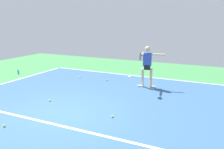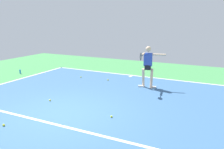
# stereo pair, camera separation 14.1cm
# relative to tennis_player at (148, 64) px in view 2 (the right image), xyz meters

# --- Properties ---
(ground_plane) EXTENTS (20.05, 20.05, 0.00)m
(ground_plane) POSITION_rel_tennis_player_xyz_m (1.40, 3.87, -1.02)
(ground_plane) COLOR #428E4C
(court_surface) EXTENTS (9.33, 11.46, 0.00)m
(court_surface) POSITION_rel_tennis_player_xyz_m (1.40, 3.87, -1.02)
(court_surface) COLOR #38608E
(court_surface) RESTS_ON ground_plane
(court_line_baseline_near) EXTENTS (9.33, 0.10, 0.01)m
(court_line_baseline_near) POSITION_rel_tennis_player_xyz_m (1.40, -1.81, -1.01)
(court_line_baseline_near) COLOR white
(court_line_baseline_near) RESTS_ON ground_plane
(court_line_service) EXTENTS (7.00, 0.10, 0.01)m
(court_line_service) POSITION_rel_tennis_player_xyz_m (1.40, 4.59, -1.01)
(court_line_service) COLOR white
(court_line_service) RESTS_ON ground_plane
(court_line_centre_mark) EXTENTS (0.10, 0.30, 0.01)m
(court_line_centre_mark) POSITION_rel_tennis_player_xyz_m (1.40, -1.61, -1.01)
(court_line_centre_mark) COLOR white
(court_line_centre_mark) RESTS_ON ground_plane
(tennis_player) EXTENTS (1.09, 1.24, 1.77)m
(tennis_player) POSITION_rel_tennis_player_xyz_m (0.00, 0.00, 0.00)
(tennis_player) COLOR beige
(tennis_player) RESTS_ON ground_plane
(tennis_ball_centre_court) EXTENTS (0.07, 0.07, 0.07)m
(tennis_ball_centre_court) POSITION_rel_tennis_player_xyz_m (3.51, -0.21, -0.98)
(tennis_ball_centre_court) COLOR #CCE033
(tennis_ball_centre_court) RESTS_ON ground_plane
(tennis_ball_near_service_line) EXTENTS (0.07, 0.07, 0.07)m
(tennis_ball_near_service_line) POSITION_rel_tennis_player_xyz_m (2.30, 5.30, -0.98)
(tennis_ball_near_service_line) COLOR yellow
(tennis_ball_near_service_line) RESTS_ON ground_plane
(tennis_ball_near_player) EXTENTS (0.07, 0.07, 0.07)m
(tennis_ball_near_player) POSITION_rel_tennis_player_xyz_m (2.55, 3.17, -0.98)
(tennis_ball_near_player) COLOR yellow
(tennis_ball_near_player) RESTS_ON ground_plane
(tennis_ball_far_corner) EXTENTS (0.07, 0.07, 0.07)m
(tennis_ball_far_corner) POSITION_rel_tennis_player_xyz_m (2.05, -0.31, -0.98)
(tennis_ball_far_corner) COLOR yellow
(tennis_ball_far_corner) RESTS_ON ground_plane
(tennis_ball_by_sideline) EXTENTS (0.07, 0.07, 0.07)m
(tennis_ball_by_sideline) POSITION_rel_tennis_player_xyz_m (-0.05, 3.48, -0.98)
(tennis_ball_by_sideline) COLOR #CCE033
(tennis_ball_by_sideline) RESTS_ON ground_plane
(water_bottle) EXTENTS (0.07, 0.07, 0.22)m
(water_bottle) POSITION_rel_tennis_player_xyz_m (6.93, 0.49, -0.91)
(water_bottle) COLOR blue
(water_bottle) RESTS_ON ground_plane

